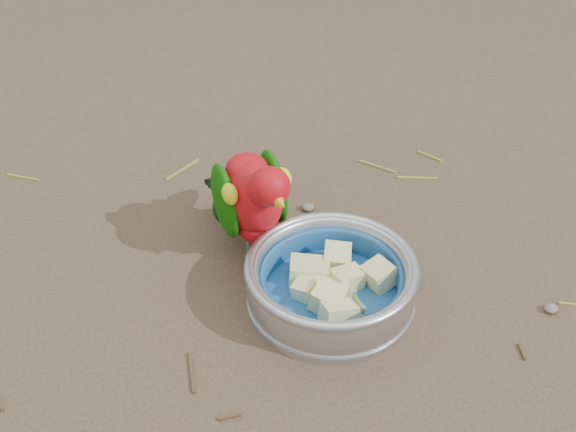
{
  "coord_description": "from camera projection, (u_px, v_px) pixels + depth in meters",
  "views": [
    {
      "loc": [
        -0.11,
        -0.6,
        0.67
      ],
      "look_at": [
        0.05,
        0.14,
        0.08
      ],
      "focal_mm": 50.0,
      "sensor_mm": 36.0,
      "label": 1
    }
  ],
  "objects": [
    {
      "name": "ground_debris",
      "position": [
        242.0,
        317.0,
        0.93
      ],
      "size": [
        0.9,
        0.8,
        0.01
      ],
      "primitive_type": null,
      "color": "olive",
      "rests_on": "ground"
    },
    {
      "name": "lory_parrot",
      "position": [
        254.0,
        206.0,
        0.98
      ],
      "size": [
        0.13,
        0.2,
        0.15
      ],
      "primitive_type": null,
      "rotation": [
        0.0,
        0.0,
        -2.89
      ],
      "color": "#AA0C14",
      "rests_on": "ground"
    },
    {
      "name": "bowl_wall",
      "position": [
        331.0,
        279.0,
        0.93
      ],
      "size": [
        0.2,
        0.2,
        0.04
      ],
      "primitive_type": null,
      "color": "#B2B2BA",
      "rests_on": "food_bowl"
    },
    {
      "name": "ground",
      "position": [
        268.0,
        354.0,
        0.89
      ],
      "size": [
        60.0,
        60.0,
        0.0
      ],
      "primitive_type": "plane",
      "color": "#4C392C"
    },
    {
      "name": "fruit_wedges",
      "position": [
        331.0,
        283.0,
        0.94
      ],
      "size": [
        0.12,
        0.12,
        0.03
      ],
      "primitive_type": null,
      "color": "beige",
      "rests_on": "food_bowl"
    },
    {
      "name": "food_bowl",
      "position": [
        331.0,
        298.0,
        0.95
      ],
      "size": [
        0.2,
        0.2,
        0.02
      ],
      "primitive_type": "cylinder",
      "color": "#B2B2BA",
      "rests_on": "ground"
    }
  ]
}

